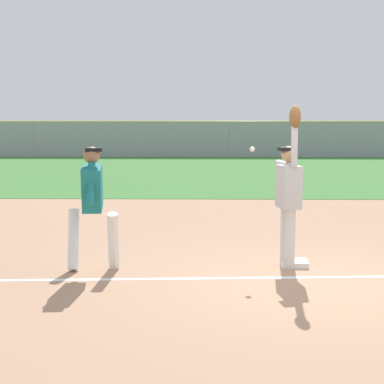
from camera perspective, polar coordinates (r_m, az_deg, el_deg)
The scene contains 10 objects.
ground_plane at distance 8.17m, azimuth 10.24°, elevation -8.19°, with size 79.49×79.49×0.00m, color tan.
outfield_grass at distance 24.74m, azimuth 4.19°, elevation 1.99°, with size 42.37×17.53×0.01m, color #3D7533.
first_base at distance 8.99m, azimuth 9.44°, elevation -6.51°, with size 0.38×0.38×0.08m, color white.
fielder at distance 8.71m, azimuth 8.98°, elevation 0.28°, with size 0.33×0.90×2.28m.
runner at distance 8.55m, azimuth -9.21°, elevation -0.68°, with size 0.77×0.85×1.72m.
baseball at distance 8.85m, azimuth 5.61°, elevation 3.97°, with size 0.07×0.07×0.07m, color white.
outfield_fence at distance 33.43m, azimuth 3.45°, elevation 4.92°, with size 42.45×0.08×1.94m.
parked_car_white at distance 37.89m, azimuth -5.77°, elevation 4.68°, with size 4.46×2.23×1.25m.
parked_car_silver at distance 37.56m, azimuth 3.75°, elevation 4.68°, with size 4.51×2.34×1.25m.
parked_car_red at distance 38.33m, azimuth 12.11°, elevation 4.59°, with size 4.55×2.41×1.25m.
Camera 1 is at (-1.26, -7.79, 2.11)m, focal length 57.53 mm.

